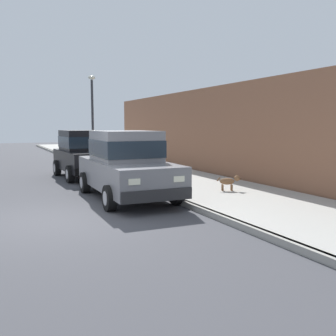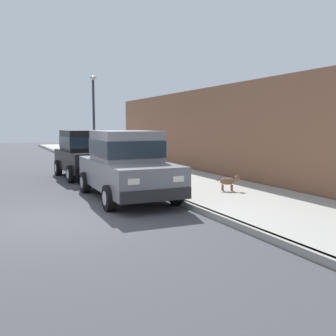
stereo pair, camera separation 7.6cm
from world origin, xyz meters
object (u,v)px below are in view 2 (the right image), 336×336
dog_brown (229,181)px  street_lamp (94,109)px  car_grey_sedan (126,164)px  car_black_hatchback (85,153)px

dog_brown → street_lamp: 10.31m
car_grey_sedan → dog_brown: size_ratio=6.55×
dog_brown → street_lamp: size_ratio=0.16×
car_grey_sedan → street_lamp: 9.29m
car_black_hatchback → street_lamp: size_ratio=0.87×
car_black_hatchback → street_lamp: 4.72m
car_grey_sedan → car_black_hatchback: (-0.07, 4.92, -0.01)m
car_grey_sedan → dog_brown: bearing=-17.0°
car_black_hatchback → dog_brown: 6.55m
car_black_hatchback → dog_brown: size_ratio=5.45×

